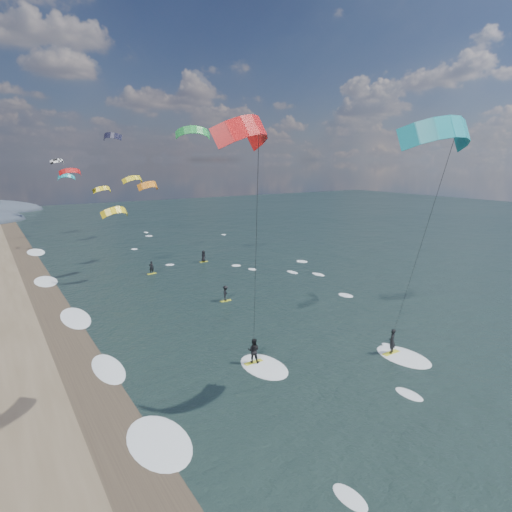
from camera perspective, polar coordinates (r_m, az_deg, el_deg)
ground at (r=24.33m, az=18.88°, el=-21.53°), size 260.00×260.00×0.00m
wet_sand_strip at (r=26.12m, az=-19.34°, el=-19.00°), size 3.00×240.00×0.00m
kitesurfer_near_a at (r=24.18m, az=23.68°, el=8.67°), size 7.77×8.30×15.90m
kitesurfer_near_b at (r=21.94m, az=0.44°, el=4.82°), size 7.11×9.05×15.83m
far_kitesurfers at (r=48.83m, az=-7.13°, el=-2.40°), size 9.06×16.97×1.57m
bg_kite_field at (r=73.98m, az=-19.50°, el=10.58°), size 13.04×64.66×10.31m
shoreline_surf at (r=30.42m, az=-19.27°, el=-14.24°), size 2.40×79.40×0.11m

